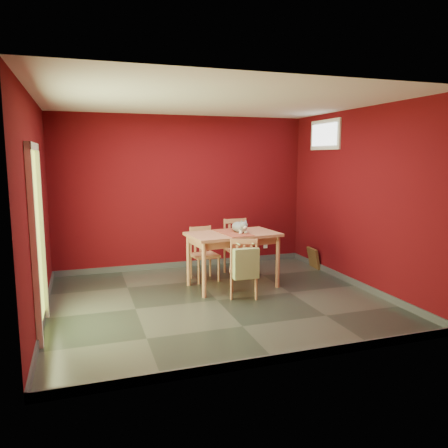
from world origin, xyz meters
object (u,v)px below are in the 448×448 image
object	(u,v)px
chair_near	(244,267)
chair_far_right	(238,246)
tote_bag	(246,263)
cat	(239,225)
picture_frame	(313,258)
dining_table	(233,240)
chair_far_left	(204,253)

from	to	relation	value
chair_near	chair_far_right	bearing A→B (deg)	74.00
tote_bag	chair_far_right	bearing A→B (deg)	74.38
chair_near	cat	distance (m)	0.77
tote_bag	cat	world-z (taller)	cat
chair_near	picture_frame	bearing A→B (deg)	32.91
dining_table	chair_near	world-z (taller)	chair_near
dining_table	picture_frame	size ratio (longest dim) A/B	3.83
chair_far_left	chair_near	size ratio (longest dim) A/B	0.99
chair_far_right	cat	distance (m)	0.81
chair_far_left	picture_frame	distance (m)	2.10
dining_table	cat	size ratio (longest dim) A/B	3.21
chair_near	chair_far_left	bearing A→B (deg)	106.03
chair_near	cat	size ratio (longest dim) A/B	1.97
chair_far_left	picture_frame	size ratio (longest dim) A/B	2.32
tote_bag	picture_frame	size ratio (longest dim) A/B	1.32
chair_far_left	chair_far_right	xyz separation A→B (m)	(0.64, 0.15, 0.04)
chair_near	tote_bag	bearing A→B (deg)	-103.34
tote_bag	chair_far_left	bearing A→B (deg)	101.42
chair_far_left	cat	xyz separation A→B (m)	(0.44, -0.48, 0.51)
chair_far_right	tote_bag	xyz separation A→B (m)	(-0.39, -1.40, 0.06)
dining_table	picture_frame	world-z (taller)	dining_table
dining_table	chair_near	bearing A→B (deg)	-92.05
chair_far_right	picture_frame	world-z (taller)	chair_far_right
dining_table	chair_far_left	xyz separation A→B (m)	(-0.32, 0.52, -0.29)
chair_far_left	tote_bag	world-z (taller)	chair_far_left
chair_far_right	tote_bag	world-z (taller)	chair_far_right
chair_far_right	chair_near	size ratio (longest dim) A/B	1.08
chair_near	cat	world-z (taller)	cat
tote_bag	chair_near	bearing A→B (deg)	76.66
chair_far_left	picture_frame	xyz separation A→B (m)	(2.08, 0.10, -0.26)
chair_far_left	chair_near	xyz separation A→B (m)	(0.30, -1.05, 0.00)
cat	picture_frame	xyz separation A→B (m)	(1.64, 0.58, -0.77)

